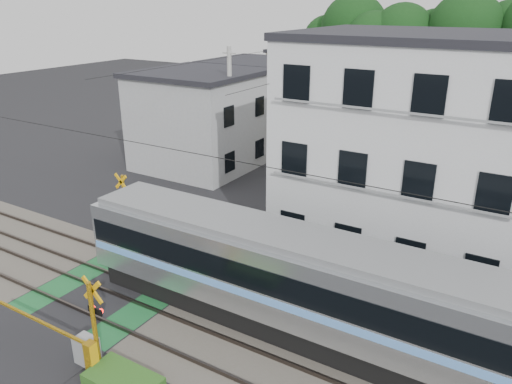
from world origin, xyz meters
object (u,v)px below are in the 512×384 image
Objects in this scene: apartment_block at (415,146)px; pedestrian at (357,128)px; crossing_signal_far at (134,222)px; crossing_signal_near at (87,345)px.

pedestrian is (-8.77, 17.09, -3.87)m from apartment_block.
crossing_signal_far is 3.03× the size of pedestrian.
crossing_signal_far is 13.14m from apartment_block.
pedestrian is at bearing 117.16° from apartment_block.
crossing_signal_near is 1.00× the size of crossing_signal_far.
apartment_block is (5.91, 13.15, 3.94)m from crossing_signal_near.
crossing_signal_near is 14.95m from apartment_block.
crossing_signal_far is (-5.17, 7.31, 0.00)m from crossing_signal_near.
crossing_signal_far reaches higher than pedestrian.
apartment_block reaches higher than pedestrian.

